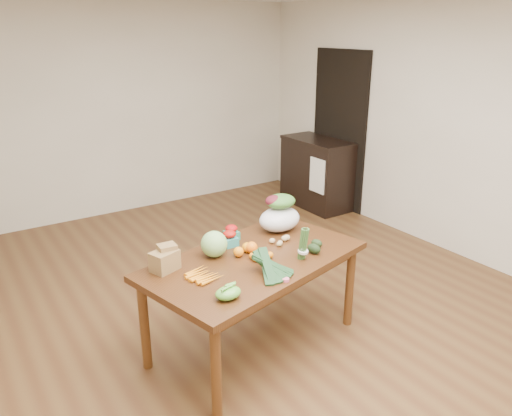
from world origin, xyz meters
TOP-DOWN VIEW (x-y plane):
  - floor at (0.00, 0.00)m, footprint 6.00×6.00m
  - room_walls at (0.00, 0.00)m, footprint 5.02×6.02m
  - dining_table at (-0.28, -0.54)m, footprint 1.81×1.27m
  - doorway_dark at (2.48, 1.60)m, footprint 0.02×1.00m
  - cabinet at (2.22, 1.72)m, footprint 0.52×1.02m
  - dish_towel at (1.96, 1.40)m, footprint 0.02×0.28m
  - paper_bag at (-0.92, -0.36)m, footprint 0.29×0.26m
  - cabbage at (-0.52, -0.36)m, footprint 0.20×0.20m
  - strawberry_basket_a at (-0.32, -0.25)m, footprint 0.13×0.13m
  - strawberry_basket_b at (-0.25, -0.15)m, footprint 0.13×0.13m
  - orange_a at (-0.37, -0.46)m, footprint 0.08×0.08m
  - orange_b at (-0.28, -0.43)m, footprint 0.08×0.08m
  - orange_c at (-0.26, -0.46)m, footprint 0.09×0.09m
  - mandarin_cluster at (-0.26, -0.59)m, footprint 0.22×0.22m
  - carrots at (-0.74, -0.60)m, footprint 0.27×0.29m
  - snap_pea_bag at (-0.74, -0.94)m, footprint 0.17×0.13m
  - kale_bunch at (-0.33, -0.86)m, footprint 0.40×0.46m
  - asparagus_bundle at (-0.00, -0.76)m, footprint 0.10×0.13m
  - potato_a at (0.01, -0.46)m, footprint 0.05×0.04m
  - potato_b at (-0.01, -0.48)m, footprint 0.05×0.04m
  - potato_c at (0.11, -0.42)m, footprint 0.06×0.05m
  - potato_d at (-0.02, -0.40)m, footprint 0.05×0.04m
  - potato_e at (0.08, -0.42)m, footprint 0.06×0.05m
  - avocado_a at (0.13, -0.72)m, footprint 0.10×0.13m
  - avocado_b at (0.23, -0.65)m, footprint 0.09×0.11m
  - salad_bag at (0.18, -0.21)m, footprint 0.42×0.35m

SIDE VIEW (x-z plane):
  - floor at x=0.00m, z-range 0.00..0.00m
  - dining_table at x=-0.28m, z-range 0.00..0.75m
  - cabinet at x=2.22m, z-range 0.00..0.94m
  - dish_towel at x=1.96m, z-range 0.33..0.78m
  - carrots at x=-0.74m, z-range 0.75..0.78m
  - potato_a at x=0.01m, z-range 0.75..0.79m
  - potato_b at x=-0.01m, z-range 0.75..0.79m
  - potato_d at x=-0.02m, z-range 0.75..0.79m
  - potato_c at x=0.11m, z-range 0.75..0.80m
  - potato_e at x=0.08m, z-range 0.75..0.80m
  - avocado_b at x=0.23m, z-range 0.75..0.81m
  - avocado_a at x=0.13m, z-range 0.75..0.82m
  - orange_a at x=-0.37m, z-range 0.75..0.83m
  - snap_pea_bag at x=-0.74m, z-range 0.75..0.83m
  - orange_b at x=-0.28m, z-range 0.75..0.83m
  - mandarin_cluster at x=-0.26m, z-range 0.75..0.83m
  - orange_c at x=-0.26m, z-range 0.75..0.84m
  - strawberry_basket_b at x=-0.25m, z-range 0.75..0.85m
  - strawberry_basket_a at x=-0.32m, z-range 0.75..0.85m
  - kale_bunch at x=-0.33m, z-range 0.75..0.91m
  - paper_bag at x=-0.92m, z-range 0.75..0.93m
  - cabbage at x=-0.52m, z-range 0.75..0.95m
  - asparagus_bundle at x=0.00m, z-range 0.75..1.00m
  - salad_bag at x=0.18m, z-range 0.75..1.03m
  - doorway_dark at x=2.48m, z-range 0.00..2.10m
  - room_walls at x=0.00m, z-range 0.00..2.70m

